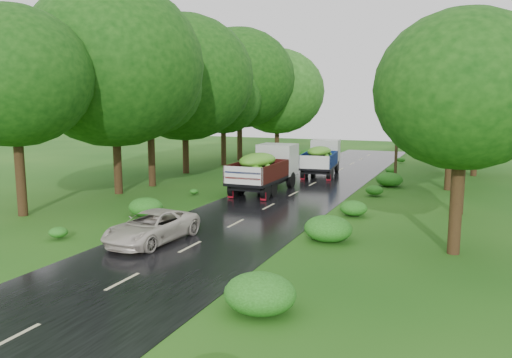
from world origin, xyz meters
The scene contains 10 objects.
ground centered at (0.00, 0.00, 0.00)m, with size 120.00×120.00×0.00m, color #11430E.
road centered at (0.00, 5.00, 0.01)m, with size 6.50×80.00×0.02m, color black.
road_lines centered at (0.00, 6.00, 0.02)m, with size 0.12×69.60×0.00m.
truck_near centered at (-1.83, 16.20, 1.56)m, with size 2.41×6.58×2.75m.
truck_far centered at (-0.58, 24.18, 1.44)m, with size 2.84×6.26×2.54m.
car centered at (-1.70, 4.00, 0.62)m, with size 1.98×4.29×1.19m, color beige.
utility_pole centered at (5.00, 22.47, 3.64)m, with size 1.24×0.22×7.06m.
trees_left centered at (-9.87, 21.84, 6.87)m, with size 6.29×34.77×9.65m.
trees_right centered at (9.16, 21.72, 5.59)m, with size 5.15×32.32×7.78m.
shrubs centered at (0.00, 14.00, 0.35)m, with size 11.90×44.00×0.70m.
Camera 1 is at (9.44, -11.72, 5.40)m, focal length 35.00 mm.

